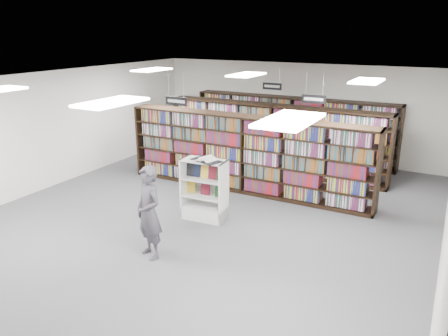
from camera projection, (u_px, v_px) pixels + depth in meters
The scene contains 18 objects.
floor at pixel (208, 216), 10.43m from camera, with size 12.00×12.00×0.00m, color #49494E.
ceiling at pixel (207, 81), 9.45m from camera, with size 10.00×12.00×0.10m, color silver.
wall_back at pixel (296, 111), 14.97m from camera, with size 10.00×0.10×3.20m, color white.
wall_left at pixel (53, 129), 12.20m from camera, with size 0.10×12.00×3.20m, color white.
bookshelf_row_near at pixel (245, 154), 11.79m from camera, with size 7.00×0.60×2.10m.
bookshelf_row_mid at pixel (273, 138), 13.46m from camera, with size 7.00×0.60×2.10m.
bookshelf_row_far at pixel (292, 128), 14.89m from camera, with size 7.00×0.60×2.10m.
aisle_sign_left at pixel (176, 100), 11.17m from camera, with size 0.65×0.02×0.80m.
aisle_sign_right at pixel (314, 98), 11.50m from camera, with size 0.65×0.02×0.80m.
aisle_sign_center at pixel (272, 86), 14.08m from camera, with size 0.65×0.02×0.80m.
troffer_front_center at pixel (111, 102), 6.95m from camera, with size 0.60×1.20×0.04m, color white.
troffer_front_right at pixel (290, 120), 5.60m from camera, with size 0.60×1.20×0.04m, color white.
troffer_back_left at pixel (152, 70), 12.50m from camera, with size 0.60×1.20×0.04m, color white.
troffer_back_center at pixel (246, 75), 11.14m from camera, with size 0.60×1.20×0.04m, color white.
troffer_back_right at pixel (367, 81), 9.79m from camera, with size 0.60×1.20×0.04m, color white.
endcap_display at pixel (205, 199), 10.21m from camera, with size 1.07×0.59×1.45m.
open_book at pixel (206, 159), 9.80m from camera, with size 0.78×0.59×0.13m.
shopper at pixel (149, 213), 8.34m from camera, with size 0.67×0.44×1.85m, color #45414A.
Camera 1 is at (4.87, -8.26, 4.28)m, focal length 35.00 mm.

